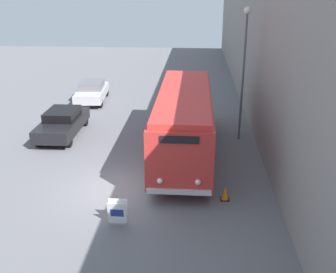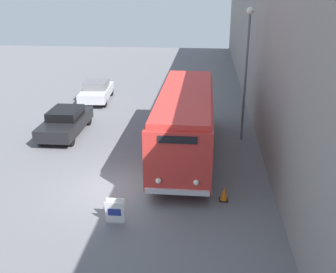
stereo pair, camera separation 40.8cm
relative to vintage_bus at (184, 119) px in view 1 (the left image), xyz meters
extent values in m
plane|color=slate|center=(-2.75, -4.00, -1.84)|extent=(80.00, 80.00, 0.00)
cube|color=gray|center=(4.03, 6.00, 2.41)|extent=(0.30, 60.00, 8.50)
cylinder|color=black|center=(-1.15, -3.66, -1.33)|extent=(0.28, 1.02, 1.02)
cylinder|color=black|center=(1.15, -3.66, -1.33)|extent=(0.28, 1.02, 1.02)
cylinder|color=black|center=(-1.15, 3.68, -1.33)|extent=(0.28, 1.02, 1.02)
cylinder|color=black|center=(1.15, 3.68, -1.33)|extent=(0.28, 1.02, 1.02)
cube|color=red|center=(0.00, 0.01, -0.08)|extent=(2.61, 10.14, 2.49)
cube|color=red|center=(0.00, 0.01, 1.28)|extent=(2.40, 9.73, 0.24)
cube|color=silver|center=(0.00, -5.12, -1.21)|extent=(2.48, 0.12, 0.20)
sphere|color=white|center=(-0.72, -5.09, -0.78)|extent=(0.22, 0.22, 0.22)
sphere|color=white|center=(0.72, -5.09, -0.78)|extent=(0.22, 0.22, 0.22)
cube|color=black|center=(0.00, -5.08, 0.91)|extent=(1.44, 0.06, 0.28)
cube|color=gray|center=(-2.12, -6.42, -1.84)|extent=(0.61, 0.20, 0.01)
cube|color=white|center=(-2.12, -6.50, -1.39)|extent=(0.68, 0.18, 0.91)
cube|color=white|center=(-2.12, -6.34, -1.39)|extent=(0.68, 0.18, 0.91)
cube|color=navy|center=(-2.12, -6.51, -1.37)|extent=(0.47, 0.06, 0.32)
cylinder|color=#595E60|center=(3.00, 2.29, 1.52)|extent=(0.12, 0.12, 6.71)
sphere|color=silver|center=(3.00, 2.29, 4.98)|extent=(0.36, 0.36, 0.36)
cylinder|color=black|center=(-7.71, 0.43, -1.51)|extent=(0.22, 0.65, 0.65)
cylinder|color=black|center=(-6.05, 0.45, -1.51)|extent=(0.22, 0.65, 0.65)
cylinder|color=black|center=(-7.76, 3.81, -1.51)|extent=(0.22, 0.65, 0.65)
cylinder|color=black|center=(-6.10, 3.83, -1.51)|extent=(0.22, 0.65, 0.65)
cube|color=black|center=(-6.91, 2.13, -1.18)|extent=(1.99, 4.81, 0.67)
cube|color=black|center=(-6.91, 2.25, -0.61)|extent=(1.66, 2.17, 0.48)
cylinder|color=black|center=(-7.70, 7.48, -1.49)|extent=(0.22, 0.69, 0.69)
cylinder|color=black|center=(-6.06, 7.61, -1.49)|extent=(0.22, 0.69, 0.69)
cylinder|color=black|center=(-7.96, 10.55, -1.49)|extent=(0.22, 0.69, 0.69)
cylinder|color=black|center=(-6.32, 10.69, -1.49)|extent=(0.22, 0.69, 0.69)
cube|color=#B7B7BC|center=(-7.01, 9.08, -1.19)|extent=(2.27, 4.63, 0.62)
cube|color=slate|center=(-7.02, 9.19, -0.62)|extent=(1.78, 2.15, 0.51)
cube|color=black|center=(1.81, -4.47, -1.83)|extent=(0.36, 0.36, 0.03)
cone|color=orange|center=(1.81, -4.47, -1.52)|extent=(0.30, 0.30, 0.57)
camera|label=1|loc=(0.54, -18.31, 6.14)|focal=42.00mm
camera|label=2|loc=(0.95, -18.27, 6.14)|focal=42.00mm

